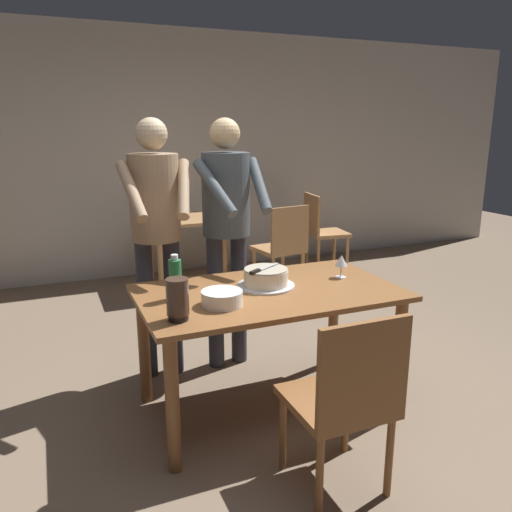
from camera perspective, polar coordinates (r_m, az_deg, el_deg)
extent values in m
plane|color=#7A6651|center=(3.25, 1.35, -16.51)|extent=(14.00, 14.00, 0.00)
cube|color=#BCB7AD|center=(5.90, -11.79, 11.05)|extent=(10.00, 0.12, 2.70)
cube|color=brown|center=(2.94, 1.43, -4.11)|extent=(1.49, 0.87, 0.03)
cylinder|color=brown|center=(2.58, -9.37, -16.21)|extent=(0.07, 0.07, 0.72)
cylinder|color=brown|center=(3.12, 15.70, -10.93)|extent=(0.07, 0.07, 0.72)
cylinder|color=brown|center=(3.22, -12.46, -9.95)|extent=(0.07, 0.07, 0.72)
cylinder|color=brown|center=(3.66, 8.70, -6.68)|extent=(0.07, 0.07, 0.72)
cylinder|color=silver|center=(2.99, 1.12, -3.33)|extent=(0.34, 0.34, 0.01)
cylinder|color=beige|center=(2.98, 1.12, -2.40)|extent=(0.26, 0.26, 0.09)
cylinder|color=#A49984|center=(2.96, 1.12, -1.49)|extent=(0.25, 0.25, 0.01)
cube|color=silver|center=(2.98, 1.34, -1.22)|extent=(0.18, 0.12, 0.00)
cube|color=black|center=(2.87, -0.11, -1.79)|extent=(0.08, 0.06, 0.02)
cylinder|color=white|center=(2.69, -3.83, -5.45)|extent=(0.22, 0.22, 0.01)
cylinder|color=white|center=(2.69, -3.83, -5.25)|extent=(0.22, 0.22, 0.01)
cylinder|color=white|center=(2.68, -3.84, -5.05)|extent=(0.22, 0.22, 0.01)
cylinder|color=white|center=(2.68, -3.84, -4.85)|extent=(0.22, 0.22, 0.01)
cylinder|color=white|center=(2.68, -3.84, -4.65)|extent=(0.22, 0.22, 0.01)
cylinder|color=white|center=(2.67, -3.85, -4.44)|extent=(0.22, 0.22, 0.01)
cylinder|color=white|center=(2.67, -3.85, -4.24)|extent=(0.22, 0.22, 0.01)
cylinder|color=white|center=(2.67, -3.86, -4.04)|extent=(0.22, 0.22, 0.01)
cylinder|color=silver|center=(3.21, 9.49, -2.34)|extent=(0.07, 0.07, 0.00)
cylinder|color=silver|center=(3.20, 9.52, -1.71)|extent=(0.01, 0.01, 0.07)
cone|color=silver|center=(3.19, 9.57, -0.50)|extent=(0.08, 0.08, 0.07)
cylinder|color=#1E6B38|center=(2.79, -9.04, -2.63)|extent=(0.07, 0.07, 0.22)
cylinder|color=silver|center=(2.75, -9.15, -0.15)|extent=(0.04, 0.04, 0.03)
cylinder|color=black|center=(2.52, -8.72, -6.80)|extent=(0.10, 0.10, 0.03)
cylinder|color=#3F2D23|center=(2.48, -8.82, -4.54)|extent=(0.11, 0.11, 0.18)
cylinder|color=#2D2D38|center=(3.62, -1.94, -4.80)|extent=(0.11, 0.11, 0.95)
cylinder|color=#2D2D38|center=(3.55, -4.57, -5.23)|extent=(0.11, 0.11, 0.95)
cylinder|color=#3F474C|center=(3.41, -3.42, 6.94)|extent=(0.32, 0.32, 0.55)
sphere|color=tan|center=(3.38, -3.52, 13.58)|extent=(0.20, 0.20, 0.20)
cylinder|color=#3F474C|center=(3.31, 0.36, 7.99)|extent=(0.12, 0.42, 0.34)
cylinder|color=#3F474C|center=(3.18, -4.66, 7.67)|extent=(0.19, 0.42, 0.34)
cylinder|color=#2D2D38|center=(3.51, -9.27, -5.65)|extent=(0.11, 0.11, 0.95)
cylinder|color=#2D2D38|center=(3.49, -12.20, -5.92)|extent=(0.11, 0.11, 0.95)
cylinder|color=#997A5B|center=(3.32, -11.33, 6.47)|extent=(0.32, 0.32, 0.55)
sphere|color=tan|center=(3.29, -11.68, 13.30)|extent=(0.20, 0.20, 0.20)
cylinder|color=#997A5B|center=(3.15, -8.14, 7.52)|extent=(0.19, 0.42, 0.34)
cylinder|color=#997A5B|center=(3.11, -13.84, 7.16)|extent=(0.12, 0.42, 0.34)
cube|color=brown|center=(2.48, 8.96, -15.80)|extent=(0.44, 0.44, 0.04)
cylinder|color=brown|center=(2.65, 3.04, -19.08)|extent=(0.04, 0.04, 0.41)
cylinder|color=brown|center=(2.81, 10.07, -17.25)|extent=(0.04, 0.04, 0.41)
cylinder|color=brown|center=(2.39, 7.15, -23.43)|extent=(0.04, 0.04, 0.41)
cylinder|color=brown|center=(2.56, 14.74, -20.95)|extent=(0.04, 0.04, 0.41)
cube|color=brown|center=(2.21, 12.05, -12.65)|extent=(0.44, 0.03, 0.45)
cube|color=tan|center=(5.36, -6.98, 4.19)|extent=(1.00, 0.70, 0.03)
cylinder|color=tan|center=(5.08, -10.61, -0.80)|extent=(0.07, 0.07, 0.71)
cylinder|color=tan|center=(5.31, -1.63, 0.12)|extent=(0.07, 0.07, 0.71)
cylinder|color=tan|center=(5.60, -11.83, 0.57)|extent=(0.07, 0.07, 0.71)
cylinder|color=tan|center=(5.82, -3.59, 1.36)|extent=(0.07, 0.07, 0.71)
cube|color=tan|center=(5.25, 2.52, 0.79)|extent=(0.50, 0.50, 0.04)
cylinder|color=tan|center=(5.36, -0.20, -1.39)|extent=(0.04, 0.04, 0.41)
cylinder|color=tan|center=(5.55, 3.01, -0.86)|extent=(0.04, 0.04, 0.41)
cylinder|color=tan|center=(5.07, 1.93, -2.35)|extent=(0.04, 0.04, 0.41)
cylinder|color=tan|center=(5.27, 5.24, -1.75)|extent=(0.04, 0.04, 0.41)
cube|color=tan|center=(5.04, 3.85, 3.03)|extent=(0.44, 0.10, 0.45)
cube|color=tan|center=(6.08, 8.01, 2.54)|extent=(0.49, 0.49, 0.04)
cylinder|color=tan|center=(6.36, 8.79, 0.97)|extent=(0.04, 0.04, 0.41)
cylinder|color=tan|center=(6.04, 10.21, 0.19)|extent=(0.04, 0.04, 0.41)
cylinder|color=tan|center=(6.22, 5.73, 0.77)|extent=(0.04, 0.04, 0.41)
cylinder|color=tan|center=(5.90, 7.02, -0.04)|extent=(0.04, 0.04, 0.41)
cube|color=tan|center=(5.95, 6.28, 4.75)|extent=(0.08, 0.44, 0.45)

